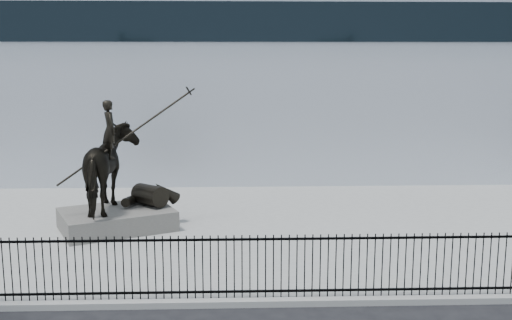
{
  "coord_description": "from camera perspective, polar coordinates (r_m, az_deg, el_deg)",
  "views": [
    {
      "loc": [
        -0.16,
        -11.82,
        5.69
      ],
      "look_at": [
        0.47,
        6.0,
        2.54
      ],
      "focal_mm": 42.0,
      "sensor_mm": 36.0,
      "label": 1
    }
  ],
  "objects": [
    {
      "name": "plaza",
      "position": [
        19.64,
        -1.48,
        -6.6
      ],
      "size": [
        30.0,
        12.0,
        0.15
      ],
      "primitive_type": "cube",
      "color": "gray",
      "rests_on": "ground"
    },
    {
      "name": "building",
      "position": [
        31.84,
        -1.75,
        7.87
      ],
      "size": [
        44.0,
        14.0,
        9.0
      ],
      "primitive_type": "cube",
      "color": "silver",
      "rests_on": "ground"
    },
    {
      "name": "picket_fence",
      "position": [
        13.92,
        -1.25,
        -10.11
      ],
      "size": [
        22.1,
        0.1,
        1.5
      ],
      "color": "black",
      "rests_on": "plaza"
    },
    {
      "name": "statue_plinth",
      "position": [
        19.81,
        -13.11,
        -5.53
      ],
      "size": [
        4.07,
        3.56,
        0.64
      ],
      "primitive_type": "cube",
      "rotation": [
        0.0,
        0.0,
        0.43
      ],
      "color": "#53504C",
      "rests_on": "plaza"
    },
    {
      "name": "equestrian_statue",
      "position": [
        19.46,
        -13.11,
        -0.81
      ],
      "size": [
        3.99,
        3.41,
        3.7
      ],
      "rotation": [
        0.0,
        0.0,
        0.43
      ],
      "color": "black",
      "rests_on": "statue_plinth"
    }
  ]
}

